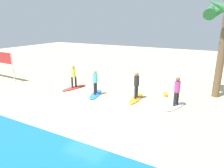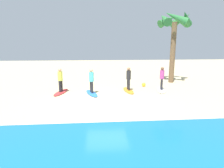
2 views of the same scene
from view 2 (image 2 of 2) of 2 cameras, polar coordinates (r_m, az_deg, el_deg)
name	(u,v)px [view 2 (image 2 of 2)]	position (r m, az deg, el deg)	size (l,w,h in m)	color
ground_plane	(107,102)	(11.10, -1.57, -5.55)	(60.00, 60.00, 0.00)	#CCB789
surfboard_white	(161,90)	(14.36, 14.62, -1.72)	(2.10, 0.56, 0.09)	white
surfer_white	(162,77)	(14.16, 14.83, 2.19)	(0.32, 0.45, 1.64)	#232328
surfboard_orange	(128,90)	(13.78, 4.95, -1.93)	(2.10, 0.56, 0.09)	orange
surfer_orange	(129,77)	(13.58, 5.02, 2.14)	(0.32, 0.46, 1.64)	#232328
surfboard_blue	(92,93)	(13.02, -6.13, -2.77)	(2.10, 0.56, 0.09)	blue
surfer_blue	(91,79)	(12.81, -6.23, 1.52)	(0.32, 0.45, 1.64)	#232328
surfboard_red	(61,92)	(13.70, -15.11, -2.39)	(2.10, 0.56, 0.09)	red
surfer_red	(60,78)	(13.49, -15.33, 1.70)	(0.32, 0.45, 1.64)	#232328
palm_tree	(174,25)	(17.47, 18.33, 16.45)	(2.88, 3.03, 6.11)	brown
beach_ball	(144,85)	(15.38, 9.56, -0.20)	(0.30, 0.30, 0.30)	yellow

